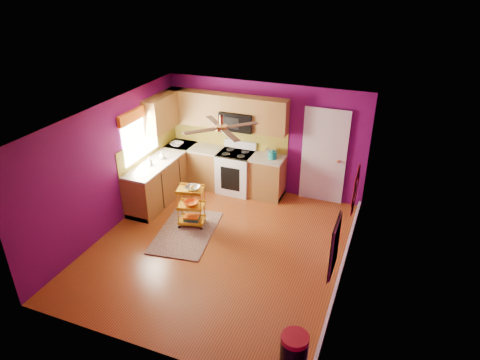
% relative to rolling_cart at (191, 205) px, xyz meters
% --- Properties ---
extents(ground, '(5.00, 5.00, 0.00)m').
position_rel_rolling_cart_xyz_m(ground, '(0.82, -0.49, -0.47)').
color(ground, maroon).
rests_on(ground, ground).
extents(room_envelope, '(4.54, 5.04, 2.52)m').
position_rel_rolling_cart_xyz_m(room_envelope, '(0.84, -0.49, 1.16)').
color(room_envelope, '#620B56').
rests_on(room_envelope, ground).
extents(lower_cabinets, '(2.81, 2.31, 0.94)m').
position_rel_rolling_cart_xyz_m(lower_cabinets, '(-0.53, 1.32, -0.04)').
color(lower_cabinets, brown).
rests_on(lower_cabinets, ground).
extents(electric_range, '(0.76, 0.66, 1.13)m').
position_rel_rolling_cart_xyz_m(electric_range, '(0.27, 1.68, 0.01)').
color(electric_range, white).
rests_on(electric_range, ground).
extents(upper_cabinetry, '(2.80, 2.30, 1.26)m').
position_rel_rolling_cart_xyz_m(upper_cabinetry, '(-0.43, 1.68, 1.33)').
color(upper_cabinetry, brown).
rests_on(upper_cabinetry, ground).
extents(left_window, '(0.08, 1.35, 1.08)m').
position_rel_rolling_cart_xyz_m(left_window, '(-1.40, 0.56, 1.27)').
color(left_window, white).
rests_on(left_window, ground).
extents(panel_door, '(0.95, 0.11, 2.15)m').
position_rel_rolling_cart_xyz_m(panel_door, '(2.17, 1.98, 0.56)').
color(panel_door, white).
rests_on(panel_door, ground).
extents(right_wall_art, '(0.04, 2.74, 1.04)m').
position_rel_rolling_cart_xyz_m(right_wall_art, '(3.04, -0.83, 0.97)').
color(right_wall_art, black).
rests_on(right_wall_art, ground).
extents(ceiling_fan, '(1.01, 1.01, 0.26)m').
position_rel_rolling_cart_xyz_m(ceiling_fan, '(0.82, -0.29, 1.82)').
color(ceiling_fan, '#BF8C3F').
rests_on(ceiling_fan, ground).
extents(shag_rug, '(1.26, 1.82, 0.02)m').
position_rel_rolling_cart_xyz_m(shag_rug, '(0.01, -0.28, -0.46)').
color(shag_rug, black).
rests_on(shag_rug, ground).
extents(rolling_cart, '(0.58, 0.47, 0.91)m').
position_rel_rolling_cart_xyz_m(rolling_cart, '(0.00, 0.00, 0.00)').
color(rolling_cart, gold).
rests_on(rolling_cart, ground).
extents(trash_can, '(0.45, 0.45, 0.67)m').
position_rel_rolling_cart_xyz_m(trash_can, '(2.79, -2.66, -0.13)').
color(trash_can, black).
rests_on(trash_can, ground).
extents(teal_kettle, '(0.18, 0.18, 0.21)m').
position_rel_rolling_cart_xyz_m(teal_kettle, '(1.11, 1.70, 0.55)').
color(teal_kettle, '#128D86').
rests_on(teal_kettle, lower_cabinets).
extents(toaster, '(0.22, 0.15, 0.18)m').
position_rel_rolling_cart_xyz_m(toaster, '(1.05, 1.79, 0.56)').
color(toaster, beige).
rests_on(toaster, lower_cabinets).
extents(soap_bottle_a, '(0.09, 0.09, 0.20)m').
position_rel_rolling_cart_xyz_m(soap_bottle_a, '(-1.16, 0.41, 0.57)').
color(soap_bottle_a, '#EA3F72').
rests_on(soap_bottle_a, lower_cabinets).
extents(soap_bottle_b, '(0.13, 0.13, 0.17)m').
position_rel_rolling_cart_xyz_m(soap_bottle_b, '(-1.09, 0.81, 0.56)').
color(soap_bottle_b, white).
rests_on(soap_bottle_b, lower_cabinets).
extents(counter_dish, '(0.29, 0.29, 0.07)m').
position_rel_rolling_cart_xyz_m(counter_dish, '(-1.16, 1.59, 0.51)').
color(counter_dish, white).
rests_on(counter_dish, lower_cabinets).
extents(counter_cup, '(0.11, 0.11, 0.09)m').
position_rel_rolling_cart_xyz_m(counter_cup, '(-1.19, 0.42, 0.52)').
color(counter_cup, white).
rests_on(counter_cup, lower_cabinets).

